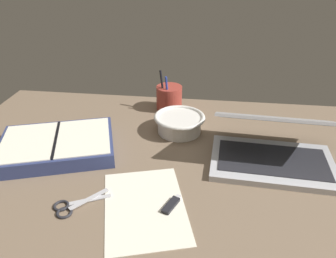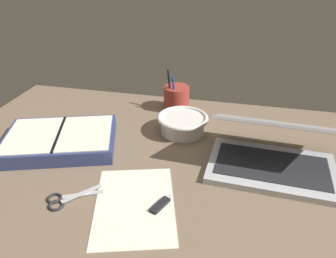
# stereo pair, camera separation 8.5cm
# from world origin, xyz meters

# --- Properties ---
(desk_top) EXTENTS (1.40, 1.00, 0.02)m
(desk_top) POSITION_xyz_m (0.00, 0.00, 0.01)
(desk_top) COLOR #75604C
(desk_top) RESTS_ON ground
(laptop) EXTENTS (0.36, 0.30, 0.17)m
(laptop) POSITION_xyz_m (0.32, 0.08, 0.07)
(laptop) COLOR #B7B7BC
(laptop) RESTS_ON desk_top
(bowl) EXTENTS (0.17, 0.17, 0.06)m
(bowl) POSITION_xyz_m (0.03, 0.22, 0.05)
(bowl) COLOR silver
(bowl) RESTS_ON desk_top
(pen_cup) EXTENTS (0.10, 0.10, 0.16)m
(pen_cup) POSITION_xyz_m (-0.02, 0.40, 0.07)
(pen_cup) COLOR #9E382D
(pen_cup) RESTS_ON desk_top
(planner) EXTENTS (0.40, 0.34, 0.05)m
(planner) POSITION_xyz_m (-0.33, 0.05, 0.04)
(planner) COLOR navy
(planner) RESTS_ON desk_top
(scissors) EXTENTS (0.13, 0.12, 0.01)m
(scissors) POSITION_xyz_m (-0.19, -0.18, 0.02)
(scissors) COLOR #B7B7BC
(scissors) RESTS_ON desk_top
(paper_sheet_front) EXTENTS (0.27, 0.33, 0.00)m
(paper_sheet_front) POSITION_xyz_m (-0.01, -0.16, 0.02)
(paper_sheet_front) COLOR silver
(paper_sheet_front) RESTS_ON desk_top
(usb_drive) EXTENTS (0.04, 0.07, 0.01)m
(usb_drive) POSITION_xyz_m (0.05, -0.15, 0.02)
(usb_drive) COLOR black
(usb_drive) RESTS_ON desk_top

